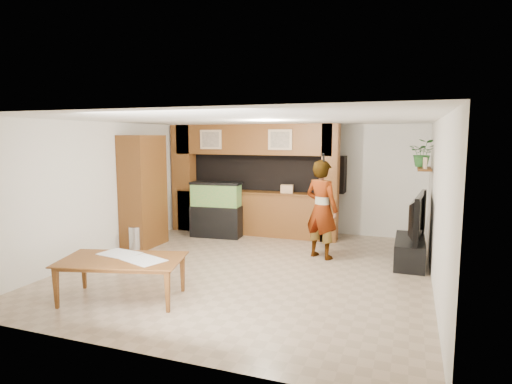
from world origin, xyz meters
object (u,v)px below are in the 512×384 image
at_px(pantry_cabinet, 143,191).
at_px(aquarium, 216,210).
at_px(dining_table, 122,280).
at_px(person, 322,209).
at_px(television, 411,216).

bearing_deg(pantry_cabinet, aquarium, 48.14).
xyz_separation_m(aquarium, dining_table, (0.41, -4.00, -0.33)).
distance_m(pantry_cabinet, person, 3.76).
bearing_deg(dining_table, aquarium, 80.64).
xyz_separation_m(pantry_cabinet, person, (3.74, 0.36, -0.23)).
relative_size(television, person, 0.77).
bearing_deg(dining_table, television, 25.53).
height_order(television, person, person).
bearing_deg(dining_table, pantry_cabinet, 103.59).
xyz_separation_m(person, dining_table, (-2.22, -3.12, -0.64)).
relative_size(pantry_cabinet, aquarium, 1.83).
bearing_deg(person, dining_table, 78.82).
bearing_deg(person, aquarium, 5.73).
relative_size(person, dining_table, 1.10).
distance_m(television, person, 1.62).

